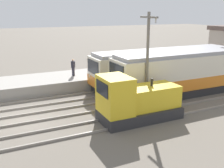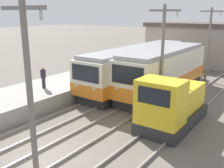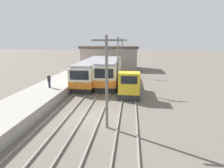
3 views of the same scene
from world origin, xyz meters
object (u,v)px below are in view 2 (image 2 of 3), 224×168
at_px(catenary_mast_far, 209,42).
at_px(person_on_platform, 43,76).
at_px(catenary_mast_mid, 162,56).
at_px(commuter_train_center, 164,73).
at_px(shunting_locomotive, 172,106).
at_px(catenary_mast_near, 30,95).
at_px(commuter_train_left, 139,68).

height_order(catenary_mast_far, person_on_platform, catenary_mast_far).
bearing_deg(person_on_platform, catenary_mast_mid, 21.15).
distance_m(commuter_train_center, catenary_mast_mid, 4.50).
height_order(shunting_locomotive, person_on_platform, shunting_locomotive).
xyz_separation_m(shunting_locomotive, catenary_mast_far, (-1.49, 11.58, 2.46)).
xyz_separation_m(commuter_train_center, catenary_mast_far, (1.51, 6.13, 2.00)).
bearing_deg(catenary_mast_near, commuter_train_left, 106.43).
xyz_separation_m(commuter_train_left, person_on_platform, (-3.39, -7.71, 0.25)).
xyz_separation_m(commuter_train_left, commuter_train_center, (2.80, -0.99, 0.08)).
distance_m(catenary_mast_mid, catenary_mast_far, 9.87).
xyz_separation_m(shunting_locomotive, person_on_platform, (-9.19, -1.27, 0.64)).
distance_m(shunting_locomotive, catenary_mast_far, 11.93).
height_order(shunting_locomotive, catenary_mast_mid, catenary_mast_mid).
distance_m(catenary_mast_far, person_on_platform, 15.09).
xyz_separation_m(shunting_locomotive, catenary_mast_near, (-1.49, -8.16, 2.46)).
xyz_separation_m(commuter_train_center, shunting_locomotive, (3.00, -5.45, -0.46)).
relative_size(catenary_mast_near, catenary_mast_far, 1.00).
relative_size(commuter_train_left, commuter_train_center, 1.31).
xyz_separation_m(commuter_train_left, catenary_mast_near, (4.31, -14.61, 2.07)).
relative_size(catenary_mast_mid, person_on_platform, 4.22).
height_order(catenary_mast_mid, person_on_platform, catenary_mast_mid).
bearing_deg(person_on_platform, shunting_locomotive, 7.87).
distance_m(catenary_mast_near, catenary_mast_far, 19.74).
bearing_deg(catenary_mast_mid, commuter_train_center, 111.95).
relative_size(catenary_mast_near, catenary_mast_mid, 1.00).
height_order(commuter_train_center, person_on_platform, commuter_train_center).
bearing_deg(commuter_train_left, catenary_mast_near, -73.57).
bearing_deg(commuter_train_left, shunting_locomotive, -48.01).
height_order(commuter_train_center, catenary_mast_mid, catenary_mast_mid).
height_order(commuter_train_left, catenary_mast_mid, catenary_mast_mid).
xyz_separation_m(commuter_train_center, person_on_platform, (-6.19, -6.72, 0.18)).
bearing_deg(catenary_mast_mid, catenary_mast_far, 90.00).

